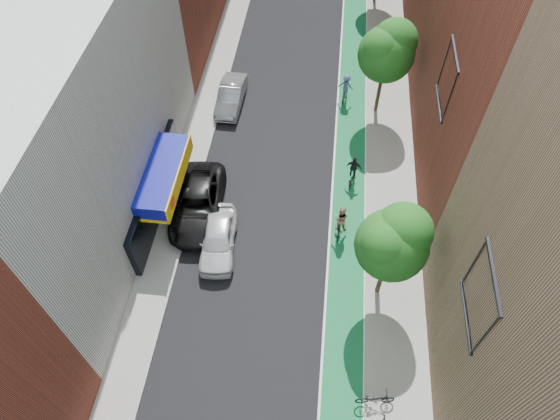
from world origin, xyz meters
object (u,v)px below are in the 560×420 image
(parked_car_white, at_px, (218,239))
(parked_car_black, at_px, (198,203))
(cyclist_lane_near, at_px, (340,223))
(cyclist_lane_far, at_px, (346,89))
(parked_car_silver, at_px, (231,96))
(cyclist_lane_mid, at_px, (353,172))

(parked_car_white, relative_size, parked_car_black, 0.75)
(parked_car_white, height_order, cyclist_lane_near, cyclist_lane_near)
(cyclist_lane_near, distance_m, cyclist_lane_far, 11.47)
(parked_car_white, height_order, cyclist_lane_far, cyclist_lane_far)
(parked_car_black, bearing_deg, parked_car_silver, 83.21)
(parked_car_white, height_order, cyclist_lane_mid, cyclist_lane_mid)
(parked_car_white, distance_m, cyclist_lane_mid, 9.11)
(parked_car_white, relative_size, parked_car_silver, 1.02)
(cyclist_lane_near, height_order, cyclist_lane_far, cyclist_lane_near)
(parked_car_silver, height_order, cyclist_lane_far, cyclist_lane_far)
(parked_car_silver, relative_size, cyclist_lane_near, 2.11)
(cyclist_lane_near, distance_m, cyclist_lane_mid, 3.99)
(parked_car_black, distance_m, cyclist_lane_near, 8.12)
(parked_car_black, relative_size, cyclist_lane_far, 3.00)
(parked_car_white, distance_m, parked_car_silver, 11.89)
(cyclist_lane_near, bearing_deg, parked_car_silver, -47.10)
(parked_car_white, bearing_deg, cyclist_lane_far, 58.61)
(parked_car_white, xyz_separation_m, cyclist_lane_far, (6.46, 13.18, 0.16))
(parked_car_white, bearing_deg, cyclist_lane_mid, 33.02)
(parked_car_black, height_order, cyclist_lane_near, cyclist_lane_near)
(cyclist_lane_near, height_order, cyclist_lane_mid, cyclist_lane_near)
(parked_car_white, relative_size, cyclist_lane_far, 2.25)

